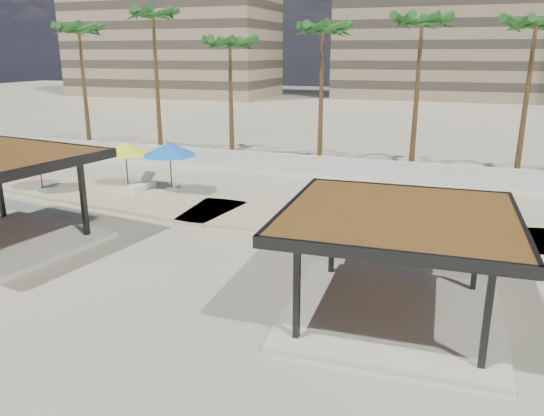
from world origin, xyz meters
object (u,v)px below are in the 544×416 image
Objects in this scene: pavilion_central at (396,255)px; umbrella_a at (38,153)px; lounger_a at (140,186)px; lounger_c at (428,220)px; lounger_b at (445,228)px.

umbrella_a is at bearing 156.49° from pavilion_central.
lounger_a is 14.99m from lounger_c.
umbrella_a is 5.53m from lounger_a.
umbrella_a reaches higher than lounger_c.
lounger_c reaches higher than lounger_a.
umbrella_a is 19.94m from lounger_c.
lounger_a is at bearing 92.22° from lounger_b.
lounger_b reaches higher than lounger_a.
pavilion_central is 17.43m from lounger_a.
lounger_b is at bearing -137.13° from lounger_c.
lounger_b is at bearing 79.61° from pavilion_central.
lounger_a is 15.77m from lounger_b.
pavilion_central is 2.79× the size of lounger_b.
lounger_c is (0.39, 8.46, -1.49)m from pavilion_central.
umbrella_a reaches higher than lounger_b.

